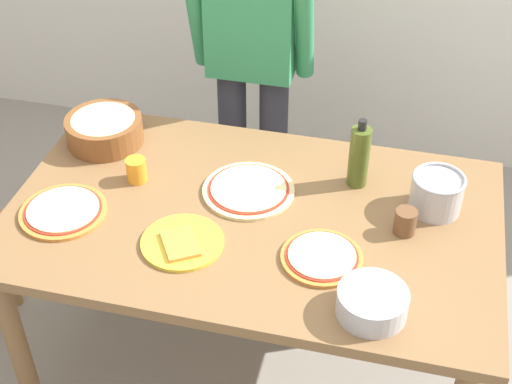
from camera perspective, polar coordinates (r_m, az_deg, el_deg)
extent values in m
plane|color=gray|center=(2.94, -0.24, -13.04)|extent=(8.00, 8.00, 0.00)
cube|color=brown|center=(2.40, -0.28, -2.03)|extent=(1.60, 0.96, 0.04)
cylinder|color=brown|center=(2.65, -18.10, -11.28)|extent=(0.07, 0.07, 0.72)
cylinder|color=brown|center=(3.13, -11.34, -0.58)|extent=(0.07, 0.07, 0.72)
cylinder|color=brown|center=(2.92, 15.58, -4.82)|extent=(0.07, 0.07, 0.72)
cylinder|color=#2D2D38|center=(3.23, -1.79, 3.05)|extent=(0.12, 0.12, 0.85)
cylinder|color=#2D2D38|center=(3.19, 1.33, 2.60)|extent=(0.12, 0.12, 0.85)
cube|color=#338C59|center=(2.86, -0.28, 14.28)|extent=(0.34, 0.20, 0.55)
cylinder|color=#338C59|center=(2.87, -4.73, 14.24)|extent=(0.07, 0.21, 0.55)
cylinder|color=#338C59|center=(2.77, 3.80, 13.41)|extent=(0.07, 0.21, 0.55)
cylinder|color=olive|center=(3.14, -18.74, -5.36)|extent=(0.04, 0.04, 0.45)
cylinder|color=beige|center=(2.47, -0.59, 0.12)|extent=(0.31, 0.31, 0.01)
cylinder|color=#B22D1E|center=(2.47, -0.59, 0.27)|extent=(0.28, 0.28, 0.00)
cylinder|color=beige|center=(2.46, -0.59, 0.34)|extent=(0.26, 0.26, 0.00)
cylinder|color=#C67A33|center=(2.47, -14.78, -1.49)|extent=(0.29, 0.29, 0.01)
cylinder|color=#B22D1E|center=(2.46, -14.81, -1.35)|extent=(0.25, 0.25, 0.00)
cylinder|color=beige|center=(2.46, -14.82, -1.28)|extent=(0.23, 0.23, 0.00)
cylinder|color=#C67A33|center=(2.23, 5.15, -5.12)|extent=(0.25, 0.25, 0.01)
cylinder|color=#B22D1E|center=(2.23, 5.16, -4.97)|extent=(0.22, 0.22, 0.00)
cylinder|color=beige|center=(2.22, 5.17, -4.90)|extent=(0.21, 0.21, 0.00)
cylinder|color=gold|center=(2.29, -5.76, -3.92)|extent=(0.26, 0.26, 0.01)
cube|color=#CC8438|center=(2.26, -5.93, -4.02)|extent=(0.16, 0.17, 0.01)
cylinder|color=brown|center=(2.74, -11.72, 4.75)|extent=(0.28, 0.28, 0.10)
ellipsoid|color=beige|center=(2.72, -11.83, 5.44)|extent=(0.25, 0.25, 0.05)
cylinder|color=#B7B7BC|center=(2.07, 9.04, -8.52)|extent=(0.20, 0.20, 0.08)
cylinder|color=#47561E|center=(2.47, 8.03, 2.72)|extent=(0.07, 0.07, 0.22)
cylinder|color=black|center=(2.40, 8.30, 5.20)|extent=(0.03, 0.03, 0.04)
cylinder|color=#B7B7BC|center=(2.44, 13.87, -0.17)|extent=(0.17, 0.17, 0.12)
torus|color=#A5A5AD|center=(2.40, 14.10, 1.02)|extent=(0.17, 0.17, 0.01)
cylinder|color=orange|center=(2.53, -9.30, 1.71)|extent=(0.07, 0.07, 0.08)
cylinder|color=brown|center=(2.34, 11.56, -2.28)|extent=(0.07, 0.07, 0.08)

